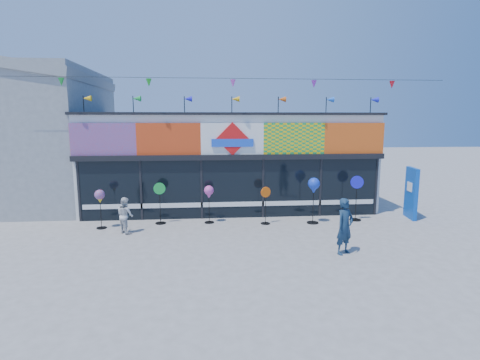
{
  "coord_description": "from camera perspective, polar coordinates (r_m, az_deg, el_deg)",
  "views": [
    {
      "loc": [
        -0.97,
        -10.89,
        3.8
      ],
      "look_at": [
        0.17,
        2.0,
        1.73
      ],
      "focal_mm": 28.0,
      "sensor_mm": 36.0,
      "label": 1
    }
  ],
  "objects": [
    {
      "name": "ground",
      "position": [
        11.58,
        0.04,
        -10.08
      ],
      "size": [
        80.0,
        80.0,
        0.0
      ],
      "primitive_type": "plane",
      "color": "gray",
      "rests_on": "ground"
    },
    {
      "name": "kite_shop",
      "position": [
        16.95,
        -1.74,
        3.15
      ],
      "size": [
        16.0,
        5.7,
        5.31
      ],
      "color": "white",
      "rests_on": "ground"
    },
    {
      "name": "neighbour_building",
      "position": [
        20.05,
        -32.0,
        6.02
      ],
      "size": [
        8.18,
        7.2,
        6.87
      ],
      "color": "#999C9E",
      "rests_on": "ground"
    },
    {
      "name": "blue_sign",
      "position": [
        16.02,
        24.64,
        -1.81
      ],
      "size": [
        0.29,
        1.01,
        1.99
      ],
      "rotation": [
        0.0,
        0.0,
        -0.15
      ],
      "color": "#0B48AF",
      "rests_on": "ground"
    },
    {
      "name": "spinner_0",
      "position": [
        14.04,
        -20.58,
        -2.51
      ],
      "size": [
        0.35,
        0.35,
        1.4
      ],
      "color": "black",
      "rests_on": "ground"
    },
    {
      "name": "spinner_1",
      "position": [
        14.13,
        -12.1,
        -3.31
      ],
      "size": [
        0.43,
        0.39,
        1.54
      ],
      "color": "black",
      "rests_on": "ground"
    },
    {
      "name": "spinner_2",
      "position": [
        13.9,
        -4.76,
        -2.0
      ],
      "size": [
        0.36,
        0.36,
        1.42
      ],
      "color": "black",
      "rests_on": "ground"
    },
    {
      "name": "spinner_3",
      "position": [
        13.83,
        3.92,
        -3.73
      ],
      "size": [
        0.38,
        0.35,
        1.39
      ],
      "color": "black",
      "rests_on": "ground"
    },
    {
      "name": "spinner_4",
      "position": [
        14.03,
        11.17,
        -1.04
      ],
      "size": [
        0.43,
        0.43,
        1.72
      ],
      "color": "black",
      "rests_on": "ground"
    },
    {
      "name": "spinner_5",
      "position": [
        14.93,
        17.3,
        -2.48
      ],
      "size": [
        0.48,
        0.44,
        1.72
      ],
      "color": "black",
      "rests_on": "ground"
    },
    {
      "name": "adult_man",
      "position": [
        11.15,
        15.68,
        -6.82
      ],
      "size": [
        0.71,
        0.63,
        1.62
      ],
      "primitive_type": "imported",
      "rotation": [
        0.0,
        0.0,
        0.53
      ],
      "color": "#172E48",
      "rests_on": "ground"
    },
    {
      "name": "child",
      "position": [
        13.33,
        -17.09,
        -5.14
      ],
      "size": [
        0.66,
        0.67,
        1.23
      ],
      "primitive_type": "imported",
      "rotation": [
        0.0,
        0.0,
        2.32
      ],
      "color": "silver",
      "rests_on": "ground"
    }
  ]
}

